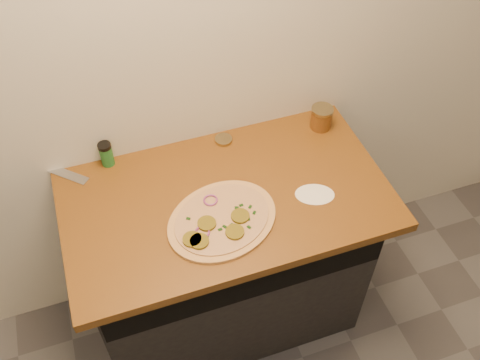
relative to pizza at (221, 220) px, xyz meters
name	(u,v)px	position (x,y,z in m)	size (l,w,h in m)	color
cabinet	(226,259)	(0.05, 0.14, -0.48)	(1.10, 0.60, 0.86)	black
countertop	(226,198)	(0.05, 0.11, -0.03)	(1.20, 0.70, 0.04)	brown
pizza	(221,220)	(0.00, 0.00, 0.00)	(0.52, 0.52, 0.03)	tan
chefs_knife	(48,167)	(-0.55, 0.47, 0.00)	(0.24, 0.23, 0.02)	#B7BAC1
mason_jar_lid	(224,140)	(0.13, 0.39, 0.00)	(0.07, 0.07, 0.01)	#958356
salsa_jar	(321,118)	(0.54, 0.34, 0.04)	(0.09, 0.09, 0.10)	#9E0F0F
spice_shaker	(106,154)	(-0.33, 0.41, 0.04)	(0.05, 0.05, 0.10)	#216A2C
flour_spill	(315,194)	(0.36, 0.01, -0.01)	(0.15, 0.15, 0.00)	white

